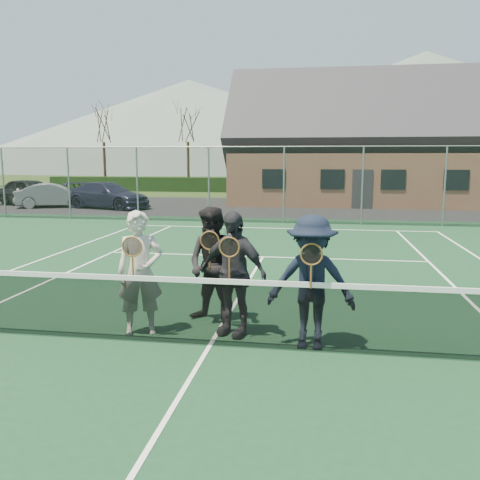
{
  "coord_description": "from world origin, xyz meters",
  "views": [
    {
      "loc": [
        1.44,
        -6.45,
        2.55
      ],
      "look_at": [
        0.18,
        1.5,
        1.25
      ],
      "focal_mm": 38.0,
      "sensor_mm": 36.0,
      "label": 1
    }
  ],
  "objects_px": {
    "clubhouse": "(368,133)",
    "player_a": "(140,273)",
    "car_b": "(54,196)",
    "tennis_net": "(210,309)",
    "car_a": "(30,192)",
    "player_d": "(311,282)",
    "player_b": "(214,265)",
    "player_c": "(233,273)",
    "car_c": "(108,195)"
  },
  "relations": [
    {
      "from": "clubhouse",
      "to": "player_a",
      "type": "relative_size",
      "value": 8.67
    },
    {
      "from": "car_b",
      "to": "tennis_net",
      "type": "distance_m",
      "value": 22.1
    },
    {
      "from": "car_a",
      "to": "car_b",
      "type": "bearing_deg",
      "value": -96.03
    },
    {
      "from": "car_a",
      "to": "player_a",
      "type": "relative_size",
      "value": 2.4
    },
    {
      "from": "player_a",
      "to": "player_d",
      "type": "xyz_separation_m",
      "value": [
        2.44,
        -0.18,
        -0.0
      ]
    },
    {
      "from": "tennis_net",
      "to": "player_b",
      "type": "relative_size",
      "value": 6.49
    },
    {
      "from": "tennis_net",
      "to": "player_b",
      "type": "bearing_deg",
      "value": 98.67
    },
    {
      "from": "player_b",
      "to": "player_c",
      "type": "xyz_separation_m",
      "value": [
        0.38,
        -0.5,
        0.0
      ]
    },
    {
      "from": "car_a",
      "to": "player_d",
      "type": "distance_m",
      "value": 24.63
    },
    {
      "from": "player_b",
      "to": "player_a",
      "type": "bearing_deg",
      "value": -144.05
    },
    {
      "from": "player_c",
      "to": "player_d",
      "type": "relative_size",
      "value": 1.0
    },
    {
      "from": "player_c",
      "to": "player_d",
      "type": "height_order",
      "value": "same"
    },
    {
      "from": "tennis_net",
      "to": "player_d",
      "type": "relative_size",
      "value": 6.49
    },
    {
      "from": "car_a",
      "to": "player_c",
      "type": "relative_size",
      "value": 2.4
    },
    {
      "from": "player_d",
      "to": "car_b",
      "type": "bearing_deg",
      "value": 127.18
    },
    {
      "from": "player_a",
      "to": "car_a",
      "type": "bearing_deg",
      "value": 124.92
    },
    {
      "from": "car_a",
      "to": "player_b",
      "type": "distance_m",
      "value": 23.02
    },
    {
      "from": "car_c",
      "to": "player_a",
      "type": "distance_m",
      "value": 19.71
    },
    {
      "from": "car_a",
      "to": "tennis_net",
      "type": "xyz_separation_m",
      "value": [
        14.27,
        -19.22,
        -0.2
      ]
    },
    {
      "from": "car_a",
      "to": "tennis_net",
      "type": "distance_m",
      "value": 23.94
    },
    {
      "from": "car_c",
      "to": "player_b",
      "type": "bearing_deg",
      "value": -134.32
    },
    {
      "from": "car_b",
      "to": "car_c",
      "type": "distance_m",
      "value": 3.03
    },
    {
      "from": "player_a",
      "to": "player_c",
      "type": "distance_m",
      "value": 1.33
    },
    {
      "from": "car_c",
      "to": "clubhouse",
      "type": "xyz_separation_m",
      "value": [
        13.36,
        5.76,
        3.32
      ]
    },
    {
      "from": "tennis_net",
      "to": "player_b",
      "type": "height_order",
      "value": "player_b"
    },
    {
      "from": "car_a",
      "to": "player_c",
      "type": "height_order",
      "value": "player_c"
    },
    {
      "from": "car_a",
      "to": "clubhouse",
      "type": "bearing_deg",
      "value": -55.01
    },
    {
      "from": "tennis_net",
      "to": "player_d",
      "type": "height_order",
      "value": "player_d"
    },
    {
      "from": "player_d",
      "to": "player_b",
      "type": "bearing_deg",
      "value": 150.34
    },
    {
      "from": "car_c",
      "to": "player_d",
      "type": "relative_size",
      "value": 2.57
    },
    {
      "from": "tennis_net",
      "to": "player_a",
      "type": "distance_m",
      "value": 1.21
    },
    {
      "from": "car_a",
      "to": "car_c",
      "type": "bearing_deg",
      "value": -81.0
    },
    {
      "from": "car_c",
      "to": "player_b",
      "type": "relative_size",
      "value": 2.57
    },
    {
      "from": "car_b",
      "to": "player_b",
      "type": "distance_m",
      "value": 21.16
    },
    {
      "from": "player_c",
      "to": "player_d",
      "type": "distance_m",
      "value": 1.17
    },
    {
      "from": "player_a",
      "to": "player_c",
      "type": "relative_size",
      "value": 1.0
    },
    {
      "from": "car_b",
      "to": "player_c",
      "type": "distance_m",
      "value": 21.79
    },
    {
      "from": "car_a",
      "to": "clubhouse",
      "type": "xyz_separation_m",
      "value": [
        18.27,
        4.78,
        3.25
      ]
    },
    {
      "from": "player_b",
      "to": "player_c",
      "type": "bearing_deg",
      "value": -52.5
    },
    {
      "from": "car_a",
      "to": "player_d",
      "type": "height_order",
      "value": "player_d"
    },
    {
      "from": "player_b",
      "to": "player_c",
      "type": "distance_m",
      "value": 0.63
    },
    {
      "from": "car_b",
      "to": "tennis_net",
      "type": "xyz_separation_m",
      "value": [
        12.4,
        -18.29,
        -0.08
      ]
    },
    {
      "from": "player_b",
      "to": "player_d",
      "type": "relative_size",
      "value": 1.0
    },
    {
      "from": "car_a",
      "to": "player_d",
      "type": "bearing_deg",
      "value": -120.32
    },
    {
      "from": "tennis_net",
      "to": "car_b",
      "type": "bearing_deg",
      "value": 124.13
    },
    {
      "from": "tennis_net",
      "to": "player_a",
      "type": "bearing_deg",
      "value": 162.37
    },
    {
      "from": "car_c",
      "to": "player_c",
      "type": "xyz_separation_m",
      "value": [
        9.59,
        -17.71,
        0.25
      ]
    },
    {
      "from": "car_b",
      "to": "car_c",
      "type": "bearing_deg",
      "value": -113.94
    },
    {
      "from": "player_a",
      "to": "player_c",
      "type": "xyz_separation_m",
      "value": [
        1.32,
        0.18,
        -0.0
      ]
    },
    {
      "from": "player_d",
      "to": "player_c",
      "type": "bearing_deg",
      "value": 162.39
    }
  ]
}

